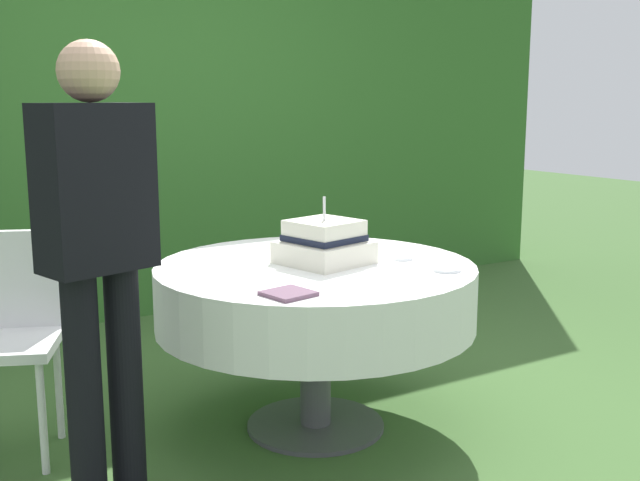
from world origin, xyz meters
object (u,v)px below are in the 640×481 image
at_px(serving_plate_far, 401,258).
at_px(garden_chair, 8,321).
at_px(serving_plate_left, 447,270).
at_px(napkin_stack, 288,294).
at_px(serving_plate_near, 334,246).
at_px(standing_person, 98,246).
at_px(wedding_cake, 325,243).
at_px(cake_table, 315,295).

xyz_separation_m(serving_plate_far, garden_chair, (-1.52, 0.57, -0.19)).
height_order(serving_plate_left, napkin_stack, napkin_stack).
relative_size(serving_plate_near, standing_person, 0.08).
relative_size(serving_plate_near, serving_plate_far, 1.32).
bearing_deg(serving_plate_near, wedding_cake, -129.13).
distance_m(cake_table, standing_person, 1.02).
relative_size(serving_plate_near, garden_chair, 0.15).
bearing_deg(garden_chair, cake_table, -21.95).
relative_size(wedding_cake, serving_plate_left, 3.45).
relative_size(wedding_cake, serving_plate_near, 2.97).
xyz_separation_m(serving_plate_near, standing_person, (-1.22, -0.45, 0.20)).
bearing_deg(standing_person, garden_chair, 107.39).
xyz_separation_m(garden_chair, standing_person, (0.20, -0.63, 0.39)).
relative_size(serving_plate_left, standing_person, 0.07).
bearing_deg(garden_chair, wedding_cake, -20.97).
bearing_deg(serving_plate_far, serving_plate_left, -87.09).
bearing_deg(serving_plate_left, napkin_stack, -179.41).
distance_m(serving_plate_near, serving_plate_left, 0.67).
height_order(serving_plate_near, serving_plate_far, same).
relative_size(serving_plate_far, serving_plate_left, 0.88).
distance_m(wedding_cake, serving_plate_far, 0.35).
xyz_separation_m(serving_plate_far, napkin_stack, (-0.72, -0.29, 0.00)).
bearing_deg(standing_person, wedding_cake, 9.86).
distance_m(serving_plate_far, garden_chair, 1.64).
bearing_deg(standing_person, cake_table, 10.10).
height_order(garden_chair, standing_person, standing_person).
height_order(wedding_cake, standing_person, standing_person).
xyz_separation_m(cake_table, serving_plate_near, (0.27, 0.28, 0.14)).
height_order(serving_plate_left, garden_chair, garden_chair).
relative_size(serving_plate_near, napkin_stack, 0.86).
xyz_separation_m(serving_plate_far, serving_plate_left, (0.01, -0.28, 0.00)).
bearing_deg(wedding_cake, serving_plate_near, 50.87).
bearing_deg(serving_plate_far, napkin_stack, -158.30).
bearing_deg(standing_person, serving_plate_left, -9.22).
bearing_deg(napkin_stack, serving_plate_left, 0.59).
height_order(cake_table, garden_chair, garden_chair).
distance_m(wedding_cake, serving_plate_near, 0.36).
distance_m(serving_plate_far, napkin_stack, 0.78).
bearing_deg(wedding_cake, standing_person, -170.14).
xyz_separation_m(serving_plate_near, serving_plate_left, (0.12, -0.66, 0.00)).
xyz_separation_m(wedding_cake, garden_chair, (-1.20, 0.46, -0.27)).
distance_m(serving_plate_near, serving_plate_far, 0.40).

